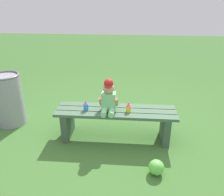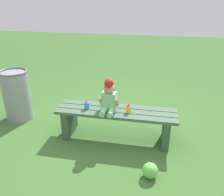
{
  "view_description": "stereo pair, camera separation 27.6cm",
  "coord_description": "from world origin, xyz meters",
  "px_view_note": "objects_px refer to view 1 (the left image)",
  "views": [
    {
      "loc": [
        0.16,
        -2.56,
        1.72
      ],
      "look_at": [
        -0.04,
        -0.05,
        0.58
      ],
      "focal_mm": 37.58,
      "sensor_mm": 36.0,
      "label": 1
    },
    {
      "loc": [
        0.44,
        -2.52,
        1.72
      ],
      "look_at": [
        -0.04,
        -0.05,
        0.58
      ],
      "focal_mm": 37.58,
      "sensor_mm": 36.0,
      "label": 2
    }
  ],
  "objects_px": {
    "sippy_cup_right": "(129,107)",
    "park_bench": "(116,119)",
    "child_figure": "(109,97)",
    "toy_ball": "(156,167)",
    "sippy_cup_left": "(86,106)",
    "trash_bin": "(9,99)"
  },
  "relations": [
    {
      "from": "toy_ball",
      "to": "park_bench",
      "type": "bearing_deg",
      "value": 126.16
    },
    {
      "from": "sippy_cup_right",
      "to": "toy_ball",
      "type": "bearing_deg",
      "value": -62.65
    },
    {
      "from": "trash_bin",
      "to": "park_bench",
      "type": "bearing_deg",
      "value": -9.44
    },
    {
      "from": "toy_ball",
      "to": "trash_bin",
      "type": "height_order",
      "value": "trash_bin"
    },
    {
      "from": "park_bench",
      "to": "sippy_cup_right",
      "type": "bearing_deg",
      "value": -14.38
    },
    {
      "from": "park_bench",
      "to": "sippy_cup_left",
      "type": "xyz_separation_m",
      "value": [
        -0.36,
        -0.04,
        0.19
      ]
    },
    {
      "from": "sippy_cup_right",
      "to": "park_bench",
      "type": "bearing_deg",
      "value": 165.62
    },
    {
      "from": "toy_ball",
      "to": "trash_bin",
      "type": "distance_m",
      "value": 2.17
    },
    {
      "from": "child_figure",
      "to": "sippy_cup_right",
      "type": "xyz_separation_m",
      "value": [
        0.24,
        -0.01,
        -0.12
      ]
    },
    {
      "from": "toy_ball",
      "to": "child_figure",
      "type": "bearing_deg",
      "value": 132.33
    },
    {
      "from": "park_bench",
      "to": "child_figure",
      "type": "height_order",
      "value": "child_figure"
    },
    {
      "from": "sippy_cup_left",
      "to": "trash_bin",
      "type": "bearing_deg",
      "value": 165.72
    },
    {
      "from": "park_bench",
      "to": "child_figure",
      "type": "distance_m",
      "value": 0.32
    },
    {
      "from": "park_bench",
      "to": "trash_bin",
      "type": "bearing_deg",
      "value": 170.56
    },
    {
      "from": "toy_ball",
      "to": "trash_bin",
      "type": "xyz_separation_m",
      "value": [
        -1.96,
        0.88,
        0.29
      ]
    },
    {
      "from": "sippy_cup_left",
      "to": "sippy_cup_right",
      "type": "bearing_deg",
      "value": 0.0
    },
    {
      "from": "child_figure",
      "to": "sippy_cup_left",
      "type": "xyz_separation_m",
      "value": [
        -0.28,
        -0.01,
        -0.12
      ]
    },
    {
      "from": "park_bench",
      "to": "sippy_cup_left",
      "type": "distance_m",
      "value": 0.41
    },
    {
      "from": "child_figure",
      "to": "sippy_cup_left",
      "type": "bearing_deg",
      "value": -178.28
    },
    {
      "from": "sippy_cup_left",
      "to": "trash_bin",
      "type": "distance_m",
      "value": 1.17
    },
    {
      "from": "sippy_cup_left",
      "to": "sippy_cup_right",
      "type": "distance_m",
      "value": 0.52
    },
    {
      "from": "child_figure",
      "to": "toy_ball",
      "type": "relative_size",
      "value": 2.51
    }
  ]
}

